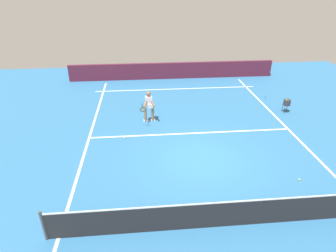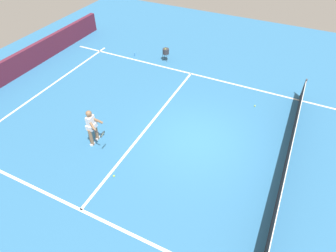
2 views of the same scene
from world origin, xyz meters
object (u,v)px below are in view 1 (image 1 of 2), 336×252
object	(u,v)px
tennis_player	(149,105)
tennis_ball_near	(299,180)
tennis_ball_mid	(125,138)
water_bottle	(265,97)
ball_hopper	(287,102)

from	to	relation	value
tennis_player	tennis_ball_near	world-z (taller)	tennis_player
tennis_ball_mid	water_bottle	size ratio (longest dim) A/B	0.28
tennis_ball_mid	ball_hopper	size ratio (longest dim) A/B	0.09
tennis_player	ball_hopper	size ratio (longest dim) A/B	2.09
ball_hopper	water_bottle	bearing A→B (deg)	-79.62
tennis_ball_mid	water_bottle	world-z (taller)	water_bottle
tennis_ball_mid	water_bottle	xyz separation A→B (m)	(-7.97, -3.90, 0.09)
tennis_ball_mid	water_bottle	distance (m)	8.87
tennis_ball_near	tennis_player	bearing A→B (deg)	-45.49
ball_hopper	tennis_player	bearing A→B (deg)	3.46
tennis_player	tennis_ball_near	size ratio (longest dim) A/B	23.48
tennis_ball_mid	ball_hopper	distance (m)	8.57
water_bottle	tennis_player	bearing A→B (deg)	18.42
tennis_player	ball_hopper	distance (m)	7.20
tennis_player	water_bottle	world-z (taller)	tennis_player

